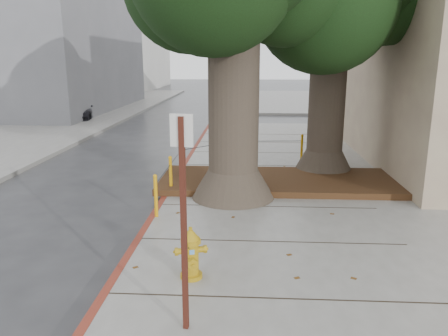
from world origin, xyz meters
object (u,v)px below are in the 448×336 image
(car_silver, at_px, (341,111))
(car_dark, at_px, (80,109))
(fire_hydrant, at_px, (191,253))
(car_red, at_px, (426,107))
(signpost, at_px, (183,213))

(car_silver, relative_size, car_dark, 0.77)
(fire_hydrant, height_order, car_red, car_red)
(car_dark, bearing_deg, car_red, -1.38)
(signpost, bearing_deg, car_dark, 122.10)
(signpost, xyz_separation_m, car_silver, (6.01, 20.59, -1.14))
(car_silver, distance_m, car_dark, 15.14)
(car_red, bearing_deg, car_silver, 106.82)
(signpost, distance_m, car_dark, 22.17)
(car_silver, bearing_deg, car_dark, 84.48)
(car_silver, xyz_separation_m, car_red, (5.48, 1.88, 0.07))
(signpost, xyz_separation_m, car_red, (11.49, 22.47, -1.07))
(car_silver, distance_m, car_red, 5.79)
(signpost, height_order, car_silver, signpost)
(car_dark, bearing_deg, signpost, -73.40)
(car_silver, bearing_deg, car_red, -78.15)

